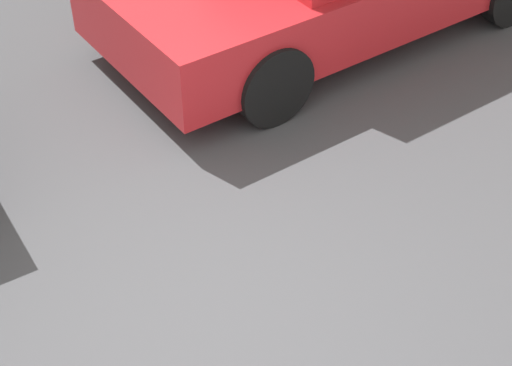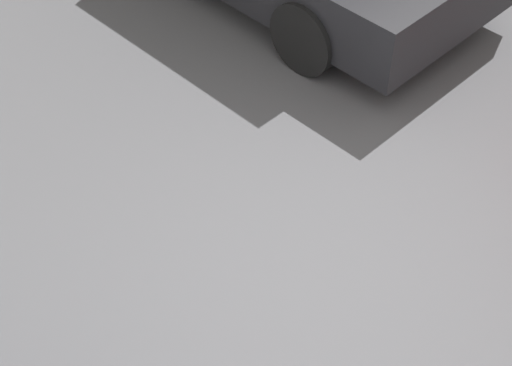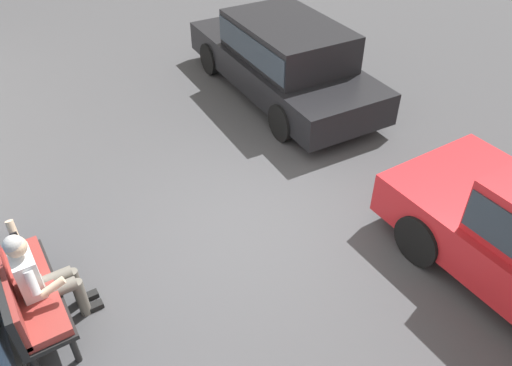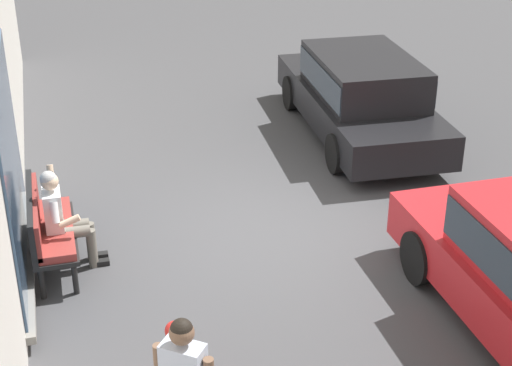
# 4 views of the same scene
# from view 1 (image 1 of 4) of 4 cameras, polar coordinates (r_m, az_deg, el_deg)

# --- Properties ---
(ground_plane) EXTENTS (60.00, 60.00, 0.00)m
(ground_plane) POSITION_cam_1_polar(r_m,az_deg,el_deg) (4.77, -4.34, -11.15)
(ground_plane) COLOR #424244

